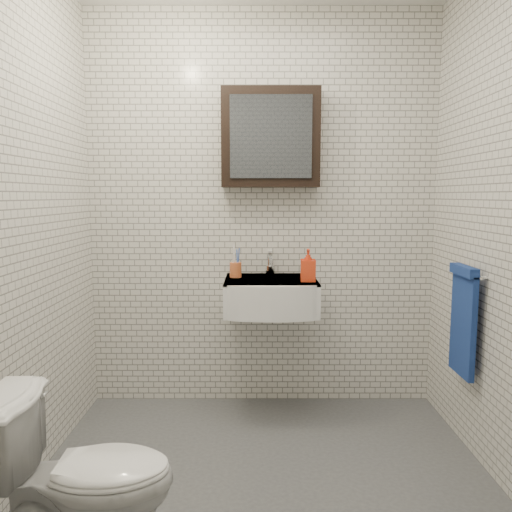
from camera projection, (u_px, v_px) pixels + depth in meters
name	position (u px, v px, depth m)	size (l,w,h in m)	color
ground	(264.00, 484.00, 2.34)	(2.20, 2.00, 0.01)	#45474C
room_shell	(265.00, 168.00, 2.16)	(2.22, 2.02, 2.51)	silver
washbasin	(271.00, 295.00, 2.98)	(0.55, 0.50, 0.20)	white
faucet	(270.00, 264.00, 3.15)	(0.06, 0.20, 0.15)	silver
mirror_cabinet	(271.00, 138.00, 3.05)	(0.60, 0.15, 0.60)	black
towel_rail	(463.00, 316.00, 2.60)	(0.09, 0.30, 0.58)	silver
toothbrush_cup	(236.00, 269.00, 3.06)	(0.08, 0.08, 0.20)	#C95F32
soap_bottle	(308.00, 265.00, 2.91)	(0.09, 0.09, 0.19)	#FC601A
toilet	(83.00, 478.00, 1.81)	(0.37, 0.65, 0.66)	white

